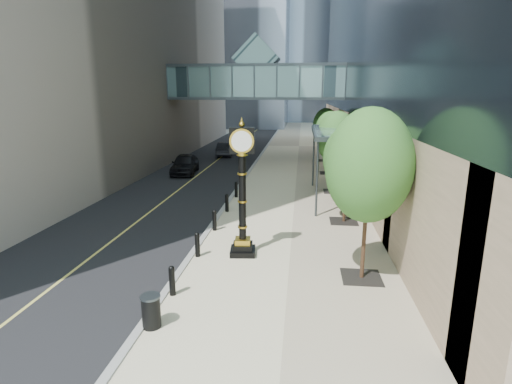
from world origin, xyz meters
TOP-DOWN VIEW (x-y plane):
  - ground at (0.00, 0.00)m, footprint 320.00×320.00m
  - road at (-7.00, 40.00)m, footprint 8.00×180.00m
  - sidewalk at (1.00, 40.00)m, footprint 8.00×180.00m
  - curb at (-3.00, 40.00)m, footprint 0.25×180.00m
  - distant_tower_c at (-6.00, 120.00)m, footprint 22.00×22.00m
  - skywalk at (-3.00, 28.00)m, footprint 17.00×4.20m
  - entrance_canopy at (3.48, 14.00)m, footprint 3.00×8.00m
  - bollard_row at (-2.70, 9.00)m, footprint 0.20×16.20m
  - street_trees at (3.60, 14.67)m, footprint 2.92×28.70m
  - street_clock at (-0.93, 4.66)m, footprint 1.10×1.10m
  - trash_bin at (-2.70, -0.84)m, footprint 0.66×0.66m
  - pedestrian at (3.90, 13.89)m, footprint 0.64×0.47m
  - car_near at (-8.23, 21.25)m, footprint 2.46×4.94m
  - car_far at (-6.69, 31.36)m, footprint 1.76×4.50m

SIDE VIEW (x-z plane):
  - ground at x=0.00m, z-range 0.00..0.00m
  - road at x=-7.00m, z-range 0.00..0.02m
  - sidewalk at x=1.00m, z-range 0.00..0.06m
  - curb at x=-3.00m, z-range 0.00..0.07m
  - bollard_row at x=-2.70m, z-range 0.06..0.96m
  - trash_bin at x=-2.70m, z-range 0.06..0.96m
  - car_far at x=-6.69m, z-range 0.02..1.48m
  - car_near at x=-8.23m, z-range 0.02..1.64m
  - pedestrian at x=3.90m, z-range 0.06..1.66m
  - street_clock at x=-0.93m, z-range -0.30..5.07m
  - street_trees at x=3.60m, z-range 0.68..6.67m
  - entrance_canopy at x=3.48m, z-range 2.00..6.38m
  - skywalk at x=-3.00m, z-range 4.81..10.61m
  - distant_tower_c at x=-6.00m, z-range 0.00..65.00m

